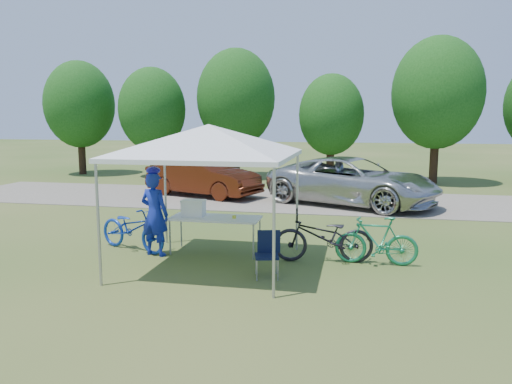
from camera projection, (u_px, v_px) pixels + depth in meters
The scene contains 14 objects.
ground at pixel (211, 265), 9.71m from camera, with size 100.00×100.00×0.00m, color #2D5119.
gravel_strip at pixel (277, 200), 17.46m from camera, with size 24.00×5.00×0.02m, color gray.
canopy at pixel (209, 128), 9.32m from camera, with size 4.53×4.53×3.00m.
treeline at pixel (292, 103), 22.86m from camera, with size 24.89×4.28×6.30m.
folding_table at pixel (215, 219), 10.51m from camera, with size 1.89×0.79×0.78m.
folding_chair at pixel (268, 250), 9.01m from camera, with size 0.51×0.53×0.82m.
cooler at pixel (194, 208), 10.57m from camera, with size 0.48×0.33×0.35m.
ice_cream_cup at pixel (234, 217), 10.36m from camera, with size 0.08×0.08×0.06m, color gold.
cyclist at pixel (155, 214), 10.32m from camera, with size 0.64×0.42×1.75m, color #122399.
bike_blue at pixel (133, 228), 10.76m from camera, with size 0.65×1.86×0.98m, color #1237A5.
bike_green at pixel (376, 241), 9.71m from camera, with size 0.45×1.59×0.96m, color #1B7C4E.
bike_dark at pixel (323, 237), 9.87m from camera, with size 0.69×1.97×1.03m, color black.
minivan at pixel (353, 181), 16.30m from camera, with size 2.58×5.59×1.55m, color #B8B9B4.
sedan at pixel (203, 176), 18.15m from camera, with size 1.52×4.35×1.43m, color #4B1B0C.
Camera 1 is at (2.76, -9.02, 2.85)m, focal length 35.00 mm.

